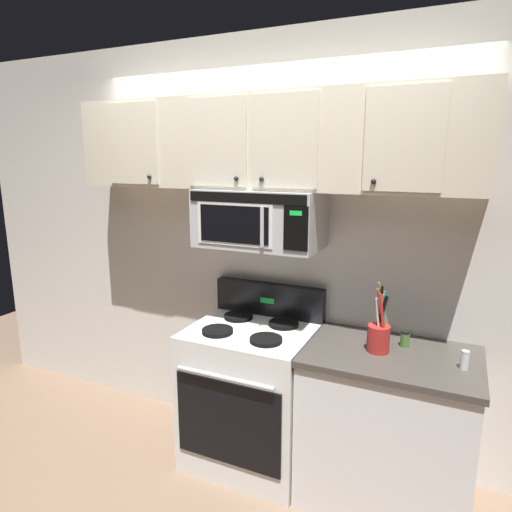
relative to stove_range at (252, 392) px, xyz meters
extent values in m
plane|color=#7A604C|center=(0.00, -0.42, -0.47)|extent=(8.00, 8.00, 0.00)
cube|color=silver|center=(0.00, 0.37, 0.88)|extent=(5.20, 0.10, 2.70)
cube|color=white|center=(0.00, 0.00, -0.02)|extent=(0.76, 0.64, 0.90)
cube|color=black|center=(0.00, -0.33, -0.03)|extent=(0.67, 0.01, 0.52)
cylinder|color=#B7BABF|center=(0.00, -0.36, 0.27)|extent=(0.61, 0.03, 0.03)
cube|color=black|center=(0.00, 0.28, 0.54)|extent=(0.76, 0.07, 0.22)
cube|color=#19D83F|center=(0.00, 0.24, 0.54)|extent=(0.10, 0.00, 0.04)
cylinder|color=black|center=(-0.16, -0.14, 0.44)|extent=(0.19, 0.19, 0.02)
cylinder|color=black|center=(0.16, -0.14, 0.44)|extent=(0.19, 0.19, 0.02)
cylinder|color=black|center=(-0.16, 0.14, 0.44)|extent=(0.19, 0.19, 0.02)
cylinder|color=black|center=(0.16, 0.14, 0.44)|extent=(0.19, 0.19, 0.02)
cube|color=#B7BABF|center=(0.00, 0.12, 1.11)|extent=(0.76, 0.39, 0.35)
cube|color=black|center=(0.00, -0.08, 1.25)|extent=(0.73, 0.01, 0.06)
cube|color=white|center=(-0.07, -0.08, 1.09)|extent=(0.49, 0.01, 0.25)
cube|color=black|center=(-0.08, -0.08, 1.09)|extent=(0.44, 0.01, 0.22)
cube|color=black|center=(0.30, -0.08, 1.09)|extent=(0.14, 0.01, 0.25)
cube|color=#19D83F|center=(0.30, -0.08, 1.18)|extent=(0.07, 0.00, 0.03)
cylinder|color=#B7BABF|center=(0.11, -0.10, 1.09)|extent=(0.02, 0.02, 0.23)
cube|color=beige|center=(0.00, 0.15, 1.56)|extent=(2.50, 0.33, 0.55)
cube|color=beige|center=(-0.83, -0.02, 1.56)|extent=(0.38, 0.01, 0.51)
sphere|color=black|center=(-0.70, -0.03, 1.35)|extent=(0.03, 0.03, 0.03)
cube|color=beige|center=(-0.21, -0.02, 1.56)|extent=(0.38, 0.01, 0.51)
sphere|color=black|center=(-0.08, -0.03, 1.35)|extent=(0.03, 0.03, 0.03)
cube|color=beige|center=(0.21, -0.02, 1.56)|extent=(0.38, 0.01, 0.51)
sphere|color=black|center=(0.08, -0.03, 1.35)|extent=(0.03, 0.03, 0.03)
cube|color=beige|center=(0.83, -0.02, 1.56)|extent=(0.38, 0.01, 0.51)
sphere|color=black|center=(0.70, -0.03, 1.35)|extent=(0.03, 0.03, 0.03)
cube|color=silver|center=(0.84, 0.01, -0.04)|extent=(0.90, 0.62, 0.86)
cube|color=#423D38|center=(0.84, 0.01, 0.41)|extent=(0.93, 0.65, 0.03)
cylinder|color=red|center=(0.77, -0.01, 0.51)|extent=(0.12, 0.12, 0.15)
cylinder|color=teal|center=(0.79, 0.02, 0.64)|extent=(0.03, 0.03, 0.26)
cylinder|color=black|center=(0.77, 0.00, 0.66)|extent=(0.03, 0.08, 0.30)
cylinder|color=#BCBCC1|center=(0.76, -0.01, 0.63)|extent=(0.04, 0.01, 0.23)
cylinder|color=red|center=(0.78, -0.03, 0.64)|extent=(0.05, 0.03, 0.26)
cylinder|color=black|center=(0.77, 0.00, 0.63)|extent=(0.07, 0.02, 0.24)
cylinder|color=olive|center=(0.78, 0.02, 0.65)|extent=(0.09, 0.03, 0.27)
cylinder|color=tan|center=(0.77, 0.00, 0.64)|extent=(0.04, 0.05, 0.25)
cylinder|color=#A87A47|center=(0.79, 0.01, 0.67)|extent=(0.08, 0.07, 0.31)
cylinder|color=white|center=(1.20, -0.04, 0.47)|extent=(0.04, 0.04, 0.08)
cylinder|color=#B7BABF|center=(1.20, -0.04, 0.52)|extent=(0.04, 0.04, 0.02)
cylinder|color=#4C7F33|center=(0.89, 0.13, 0.47)|extent=(0.05, 0.05, 0.08)
cylinder|color=black|center=(0.89, 0.13, 0.52)|extent=(0.05, 0.05, 0.02)
camera|label=1|loc=(1.11, -2.35, 1.47)|focal=31.34mm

